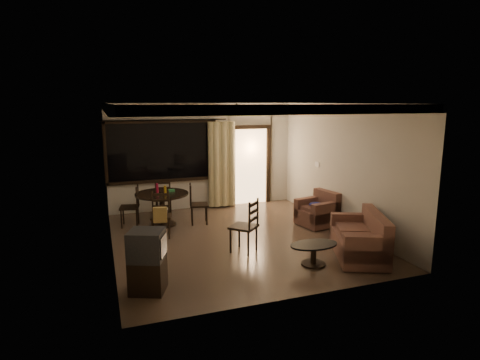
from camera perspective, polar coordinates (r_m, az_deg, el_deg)
name	(u,v)px	position (r m, az deg, el deg)	size (l,w,h in m)	color
ground	(237,238)	(8.54, -0.45, -8.30)	(5.50, 5.50, 0.00)	#7F6651
room_shell	(236,143)	(9.98, -0.56, 5.31)	(5.50, 6.70, 5.50)	beige
dining_table	(162,200)	(9.45, -11.03, -2.79)	(1.22, 1.22, 0.98)	black
dining_chair_west	(130,214)	(9.61, -15.32, -4.72)	(0.49, 0.49, 0.95)	black
dining_chair_east	(199,212)	(9.53, -5.92, -4.51)	(0.49, 0.49, 0.95)	black
dining_chair_south	(161,223)	(8.70, -11.18, -6.03)	(0.49, 0.54, 0.95)	black
dining_chair_north	(164,205)	(10.29, -10.80, -3.47)	(0.49, 0.49, 0.95)	black
tv_cabinet	(147,261)	(6.28, -13.02, -11.18)	(0.64, 0.61, 0.96)	black
sofa	(362,240)	(7.82, 16.93, -8.15)	(1.34, 1.72, 0.81)	#472421
armchair	(319,212)	(9.52, 11.11, -4.45)	(0.90, 0.90, 0.77)	#472421
coffee_table	(314,251)	(7.27, 10.44, -9.87)	(0.88, 0.53, 0.39)	black
side_chair	(244,236)	(7.73, 0.61, -7.98)	(0.65, 0.65, 1.04)	black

